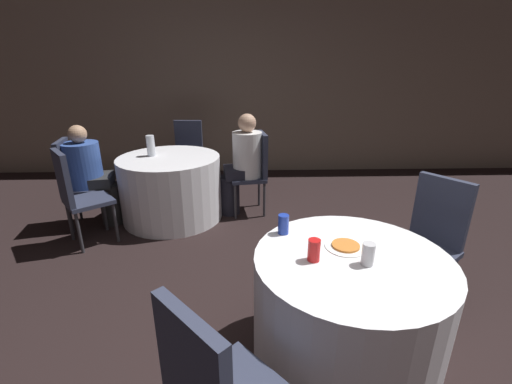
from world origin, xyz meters
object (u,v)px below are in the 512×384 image
chair_far_southwest (75,191)px  pizza_plate_near (346,246)px  table_far (171,188)px  chair_far_east (256,166)px  person_blue_shirt (92,175)px  soda_can_silver (368,254)px  table_near (347,312)px  soda_can_red (314,250)px  bottle_far (151,146)px  chair_far_north (188,150)px  chair_near_northeast (432,232)px  person_white_shirt (242,164)px  soda_can_blue (283,224)px  chair_far_west (75,177)px

chair_far_southwest → pizza_plate_near: bearing=18.5°
pizza_plate_near → table_far: bearing=125.0°
chair_far_east → person_blue_shirt: (-1.78, -0.29, 0.01)m
pizza_plate_near → soda_can_silver: (0.06, -0.18, 0.05)m
table_near → soda_can_silver: size_ratio=8.80×
table_far → chair_far_southwest: 1.01m
person_blue_shirt → soda_can_red: size_ratio=9.15×
soda_can_silver → bottle_far: bottle_far is taller
table_near → person_blue_shirt: (-2.24, 1.99, 0.21)m
table_far → chair_far_north: chair_far_north is taller
chair_far_north → soda_can_red: bearing=113.5°
chair_far_north → chair_near_northeast: bearing=133.3°
chair_far_north → soda_can_silver: (1.43, -3.19, 0.22)m
person_white_shirt → bottle_far: person_white_shirt is taller
table_near → person_blue_shirt: bearing=138.4°
chair_near_northeast → bottle_far: (-2.39, 1.61, 0.28)m
soda_can_silver → soda_can_blue: (-0.40, 0.36, 0.00)m
table_near → table_far: 2.57m
person_blue_shirt → chair_far_north: bearing=132.2°
person_blue_shirt → chair_far_west: bearing=-90.0°
person_white_shirt → soda_can_blue: size_ratio=9.70×
soda_can_silver → person_blue_shirt: bearing=138.1°
table_far → pizza_plate_near: size_ratio=4.85×
person_white_shirt → soda_can_silver: person_white_shirt is taller
chair_far_west → soda_can_silver: bearing=40.0°
chair_far_southwest → soda_can_blue: size_ratio=7.92×
chair_far_east → person_white_shirt: (-0.16, -0.02, 0.03)m
pizza_plate_near → table_near: bearing=-84.5°
table_far → chair_near_northeast: size_ratio=1.17×
chair_near_northeast → chair_far_west: 3.45m
person_blue_shirt → pizza_plate_near: size_ratio=4.78×
table_far → person_blue_shirt: 0.85m
chair_near_northeast → person_white_shirt: person_white_shirt is taller
table_near → bottle_far: bottle_far is taller
table_near → bottle_far: 2.77m
chair_near_northeast → soda_can_blue: (-1.11, -0.28, 0.22)m
chair_far_southwest → soda_can_silver: 2.76m
chair_far_north → pizza_plate_near: (1.36, -3.01, 0.17)m
person_white_shirt → bottle_far: size_ratio=5.14×
chair_far_north → chair_far_west: 1.55m
chair_far_north → soda_can_red: 3.35m
person_white_shirt → bottle_far: 1.04m
person_white_shirt → chair_far_west: bearing=91.3°
chair_far_southwest → soda_can_blue: bearing=17.7°
pizza_plate_near → soda_can_silver: soda_can_silver is taller
table_far → bottle_far: (-0.20, 0.05, 0.48)m
chair_far_east → pizza_plate_near: bearing=-176.5°
person_white_shirt → soda_can_silver: bearing=-172.0°
chair_far_west → person_blue_shirt: bearing=90.0°
chair_far_north → bottle_far: 1.00m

